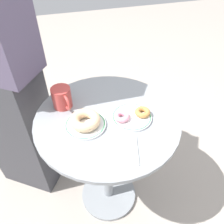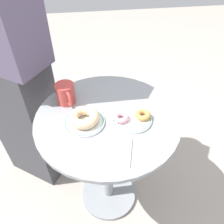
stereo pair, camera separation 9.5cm
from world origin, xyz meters
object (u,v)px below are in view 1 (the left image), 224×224
object	(u,v)px
donut_pink_frosted	(122,117)
coffee_mug	(62,98)
donut_glazed	(85,120)
plate_right	(132,117)
paper_napkin	(119,150)
plate_left	(85,124)
cafe_table	(108,149)
donut_old_fashioned	(142,112)

from	to	relation	value
donut_pink_frosted	coffee_mug	bearing A→B (deg)	144.51
donut_glazed	coffee_mug	xyz separation A→B (m)	(-0.07, 0.15, 0.02)
plate_right	coffee_mug	distance (m)	0.32
donut_pink_frosted	paper_napkin	distance (m)	0.16
paper_napkin	plate_left	bearing A→B (deg)	120.99
cafe_table	donut_pink_frosted	distance (m)	0.26
cafe_table	plate_left	size ratio (longest dim) A/B	4.08
plate_right	donut_pink_frosted	xyz separation A→B (m)	(-0.05, -0.00, 0.02)
donut_old_fashioned	plate_left	bearing A→B (deg)	177.58
plate_right	donut_old_fashioned	xyz separation A→B (m)	(0.05, -0.00, 0.02)
cafe_table	coffee_mug	xyz separation A→B (m)	(-0.18, 0.12, 0.28)
plate_right	donut_pink_frosted	bearing A→B (deg)	-175.99
paper_napkin	coffee_mug	size ratio (longest dim) A/B	1.09
plate_right	cafe_table	bearing A→B (deg)	160.44
donut_old_fashioned	coffee_mug	size ratio (longest dim) A/B	0.53
donut_pink_frosted	cafe_table	bearing A→B (deg)	143.99
plate_left	donut_old_fashioned	size ratio (longest dim) A/B	2.56
plate_right	donut_old_fashioned	distance (m)	0.05
donut_old_fashioned	paper_napkin	bearing A→B (deg)	-134.85
cafe_table	donut_glazed	bearing A→B (deg)	-165.16
cafe_table	donut_pink_frosted	size ratio (longest dim) A/B	10.47
donut_pink_frosted	paper_napkin	world-z (taller)	donut_pink_frosted
donut_old_fashioned	coffee_mug	distance (m)	0.36
plate_left	donut_pink_frosted	size ratio (longest dim) A/B	2.56
donut_glazed	donut_pink_frosted	size ratio (longest dim) A/B	1.90
cafe_table	donut_pink_frosted	xyz separation A→B (m)	(0.05, -0.04, 0.25)
plate_right	donut_glazed	bearing A→B (deg)	177.34
cafe_table	plate_right	bearing A→B (deg)	-19.56
plate_left	plate_right	xyz separation A→B (m)	(0.20, -0.01, 0.00)
paper_napkin	coffee_mug	world-z (taller)	coffee_mug
plate_left	donut_glazed	bearing A→B (deg)	17.62
donut_old_fashioned	donut_pink_frosted	bearing A→B (deg)	-178.89
donut_glazed	paper_napkin	size ratio (longest dim) A/B	0.92
donut_glazed	paper_napkin	xyz separation A→B (m)	(0.10, -0.16, -0.03)
cafe_table	coffee_mug	world-z (taller)	coffee_mug
donut_glazed	cafe_table	bearing A→B (deg)	14.84
paper_napkin	coffee_mug	bearing A→B (deg)	118.63
plate_right	donut_pink_frosted	size ratio (longest dim) A/B	2.58
coffee_mug	donut_pink_frosted	bearing A→B (deg)	-35.49
plate_left	paper_napkin	distance (m)	0.19
plate_right	paper_napkin	world-z (taller)	plate_right
coffee_mug	donut_old_fashioned	bearing A→B (deg)	-26.51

